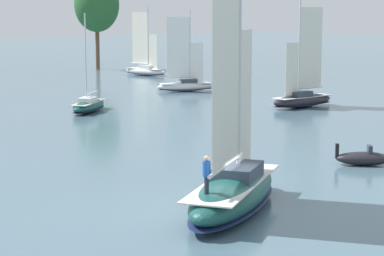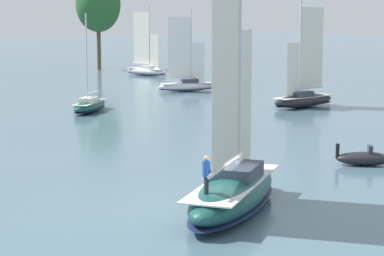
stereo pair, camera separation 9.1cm
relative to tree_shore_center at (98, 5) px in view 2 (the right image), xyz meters
name	(u,v)px [view 2 (the right image)]	position (x,y,z in m)	size (l,w,h in m)	color
ground_plane	(233,211)	(-38.71, -74.42, -9.87)	(400.00, 400.00, 0.00)	slate
tree_shore_center	(98,5)	(0.00, 0.00, 0.00)	(6.85, 6.85, 14.09)	brown
sailboat_main	(233,188)	(-38.70, -74.42, -8.78)	(9.93, 7.73, 13.73)	#194C47
sailboat_moored_near_marina	(90,105)	(-26.40, -41.24, -9.27)	(6.12, 5.37, 8.80)	#194C47
sailboat_moored_mid_channel	(303,98)	(-8.98, -51.03, -9.02)	(7.47, 2.16, 10.25)	#232328
sailboat_moored_far_slip	(187,84)	(-8.92, -33.16, -9.09)	(6.82, 4.26, 9.11)	silver
sailboat_moored_outer_mooring	(147,70)	(-0.59, -13.49, -9.05)	(3.58, 7.30, 9.68)	silver
motor_tender	(364,158)	(-25.88, -71.64, -9.45)	(3.33, 3.21, 1.27)	black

